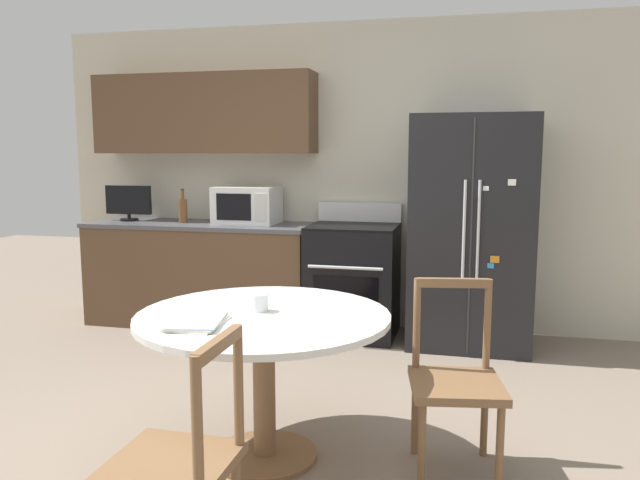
% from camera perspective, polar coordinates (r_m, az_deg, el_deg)
% --- Properties ---
extents(ground_plane, '(14.00, 14.00, 0.00)m').
position_cam_1_polar(ground_plane, '(3.28, -7.34, -19.45)').
color(ground_plane, gray).
extents(back_wall, '(5.20, 0.44, 2.60)m').
position_cam_1_polar(back_wall, '(5.48, -0.96, 7.26)').
color(back_wall, beige).
rests_on(back_wall, ground_plane).
extents(kitchen_counter, '(2.00, 0.64, 0.90)m').
position_cam_1_polar(kitchen_counter, '(5.60, -10.77, -3.01)').
color(kitchen_counter, brown).
rests_on(kitchen_counter, ground_plane).
extents(refrigerator, '(0.92, 0.73, 1.79)m').
position_cam_1_polar(refrigerator, '(4.98, 13.62, 0.71)').
color(refrigerator, black).
rests_on(refrigerator, ground_plane).
extents(oven_range, '(0.72, 0.68, 1.08)m').
position_cam_1_polar(oven_range, '(5.17, 3.06, -3.61)').
color(oven_range, black).
rests_on(oven_range, ground_plane).
extents(microwave, '(0.52, 0.40, 0.32)m').
position_cam_1_polar(microwave, '(5.40, -6.67, 3.19)').
color(microwave, white).
rests_on(microwave, kitchen_counter).
extents(countertop_tv, '(0.43, 0.16, 0.32)m').
position_cam_1_polar(countertop_tv, '(5.84, -17.10, 3.38)').
color(countertop_tv, black).
rests_on(countertop_tv, kitchen_counter).
extents(counter_bottle, '(0.07, 0.07, 0.30)m').
position_cam_1_polar(counter_bottle, '(5.57, -12.42, 2.72)').
color(counter_bottle, brown).
rests_on(counter_bottle, kitchen_counter).
extents(dining_table, '(1.23, 1.23, 0.74)m').
position_cam_1_polar(dining_table, '(3.08, -5.18, -9.19)').
color(dining_table, white).
rests_on(dining_table, ground_plane).
extents(dining_chair_right, '(0.49, 0.49, 0.90)m').
position_cam_1_polar(dining_chair_right, '(3.09, 12.27, -12.57)').
color(dining_chair_right, brown).
rests_on(dining_chair_right, ground_plane).
extents(dining_chair_near, '(0.43, 0.43, 0.90)m').
position_cam_1_polar(dining_chair_near, '(2.35, -12.82, -19.42)').
color(dining_chair_near, brown).
rests_on(dining_chair_near, ground_plane).
extents(candle_glass, '(0.09, 0.09, 0.08)m').
position_cam_1_polar(candle_glass, '(3.08, -5.57, -5.83)').
color(candle_glass, silver).
rests_on(candle_glass, dining_table).
extents(mail_stack, '(0.27, 0.33, 0.02)m').
position_cam_1_polar(mail_stack, '(2.89, -11.17, -7.39)').
color(mail_stack, white).
rests_on(mail_stack, dining_table).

